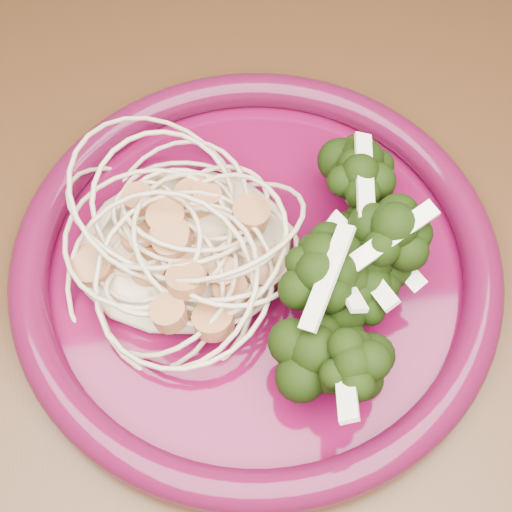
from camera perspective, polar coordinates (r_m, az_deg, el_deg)
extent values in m
plane|color=brown|center=(1.22, 3.14, -16.25)|extent=(3.50, 3.50, 0.00)
cube|color=#472814|center=(0.54, 6.82, 1.99)|extent=(1.20, 0.80, 0.04)
cylinder|color=#540727|center=(0.49, 0.00, -0.94)|extent=(0.42, 0.42, 0.01)
torus|color=#540D2B|center=(0.48, 0.00, -0.32)|extent=(0.43, 0.43, 0.03)
ellipsoid|color=beige|center=(0.48, -5.84, 1.29)|extent=(0.19, 0.17, 0.03)
ellipsoid|color=black|center=(0.46, 7.47, -0.28)|extent=(0.16, 0.20, 0.06)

